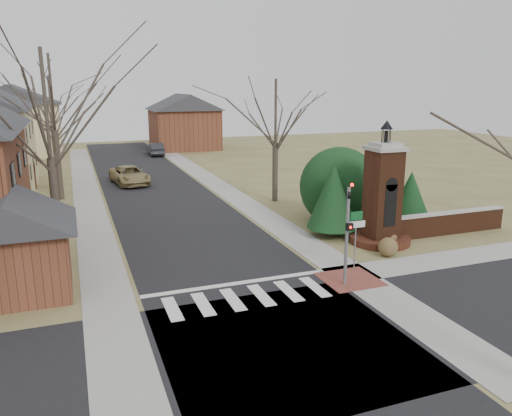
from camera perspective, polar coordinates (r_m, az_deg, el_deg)
name	(u,v)px	position (r m, az deg, el deg)	size (l,w,h in m)	color
ground	(254,306)	(19.45, -0.21, -11.11)	(120.00, 120.00, 0.00)	brown
main_street	(157,192)	(39.86, -11.23, 1.80)	(8.00, 70.00, 0.01)	black
cross_street	(286,343)	(16.97, 3.42, -15.11)	(120.00, 8.00, 0.01)	black
crosswalk_zone	(247,297)	(20.13, -1.01, -10.18)	(8.00, 2.20, 0.02)	silver
stop_bar	(235,284)	(21.43, -2.37, -8.63)	(8.00, 0.35, 0.02)	silver
sidewalk_right_main	(221,187)	(40.98, -4.04, 2.37)	(2.00, 60.00, 0.02)	gray
sidewalk_left	(88,197)	(39.40, -18.70, 1.19)	(2.00, 60.00, 0.02)	gray
curb_apron	(350,279)	(22.21, 10.68, -8.03)	(2.40, 2.40, 0.02)	brown
traffic_signal_pole	(348,226)	(20.79, 10.42, -2.05)	(0.28, 0.41, 4.50)	slate
sign_post	(356,229)	(22.77, 11.34, -2.34)	(0.90, 0.07, 2.75)	slate
brick_gate_monument	(382,203)	(26.97, 14.20, 0.53)	(3.20, 3.20, 6.47)	#4C2716
brick_garden_wall	(448,223)	(30.07, 21.12, -1.58)	(7.50, 0.50, 1.30)	#4C2716
garage_left	(13,240)	(21.99, -25.98, -3.33)	(4.80, 4.80, 4.29)	brown
house_distant_left	(13,119)	(64.91, -25.99, 9.09)	(10.80, 8.80, 8.53)	beige
house_distant_right	(184,120)	(66.19, -8.24, 9.89)	(8.80, 8.80, 7.30)	brown
evergreen_near	(333,196)	(27.66, 8.80, 1.41)	(2.80, 2.80, 4.10)	#473D33
evergreen_mid	(373,182)	(30.30, 13.18, 2.88)	(3.40, 3.40, 4.70)	#473D33
evergreen_far	(410,195)	(30.80, 17.24, 1.46)	(2.40, 2.40, 3.30)	#473D33
evergreen_mass	(339,183)	(30.64, 9.48, 2.81)	(4.80, 4.80, 4.80)	black
bare_tree_0	(45,96)	(25.54, -23.00, 11.68)	(8.05, 8.05, 11.15)	#473D33
bare_tree_1	(51,87)	(38.53, -22.38, 12.66)	(8.40, 8.40, 11.64)	#473D33
bare_tree_2	(50,97)	(51.55, -22.50, 11.61)	(7.35, 7.35, 10.19)	#473D33
bare_tree_3	(276,107)	(35.28, 2.27, 11.46)	(7.00, 7.00, 9.70)	#473D33
pickup_truck	(130,175)	(43.46, -14.24, 3.65)	(2.51, 5.43, 1.51)	#988653
distant_car	(156,149)	(60.63, -11.37, 6.62)	(1.56, 4.49, 1.48)	#2D2E34
dry_shrub_left	(388,247)	(25.36, 14.86, -4.33)	(0.96, 0.96, 0.96)	brown
dry_shrub_right	(390,237)	(27.31, 15.06, -3.18)	(0.82, 0.82, 0.82)	brown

